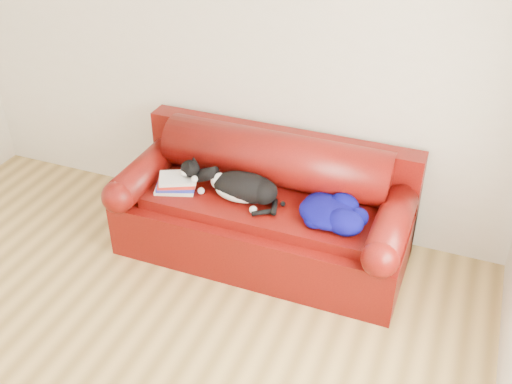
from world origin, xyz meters
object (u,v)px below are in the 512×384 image
at_px(book_stack, 177,183).
at_px(cat, 243,188).
at_px(blanket, 332,212).
at_px(sofa_base, 263,226).

height_order(book_stack, cat, cat).
bearing_deg(blanket, book_stack, -178.34).
distance_m(sofa_base, book_stack, 0.71).
relative_size(cat, blanket, 1.29).
bearing_deg(cat, sofa_base, 42.75).
bearing_deg(blanket, cat, 178.87).
height_order(cat, blanket, cat).
xyz_separation_m(sofa_base, cat, (-0.12, -0.08, 0.36)).
relative_size(book_stack, blanket, 0.64).
xyz_separation_m(book_stack, blanket, (1.16, 0.03, 0.02)).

